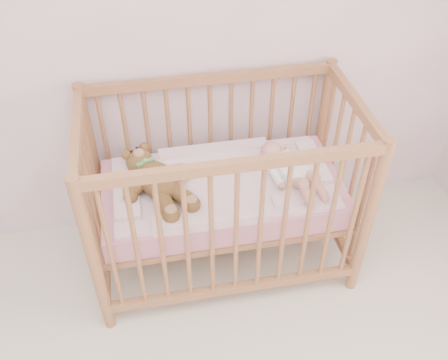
{
  "coord_description": "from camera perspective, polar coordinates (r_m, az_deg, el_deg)",
  "views": [
    {
      "loc": [
        0.11,
        -0.26,
        2.25
      ],
      "look_at": [
        0.46,
        1.55,
        0.62
      ],
      "focal_mm": 40.0,
      "sensor_mm": 36.0,
      "label": 1
    }
  ],
  "objects": [
    {
      "name": "teddy_bear",
      "position": [
        2.45,
        -7.55,
        -0.03
      ],
      "size": [
        0.58,
        0.66,
        0.15
      ],
      "primitive_type": null,
      "rotation": [
        0.0,
        0.0,
        0.43
      ],
      "color": "brown",
      "rests_on": "blanket"
    },
    {
      "name": "blanket",
      "position": [
        2.54,
        -0.21,
        -0.28
      ],
      "size": [
        1.1,
        0.58,
        0.06
      ],
      "primitive_type": null,
      "color": "#CE8EA1",
      "rests_on": "mattress"
    },
    {
      "name": "baby",
      "position": [
        2.54,
        7.36,
        1.63
      ],
      "size": [
        0.4,
        0.56,
        0.12
      ],
      "primitive_type": null,
      "rotation": [
        0.0,
        0.0,
        0.34
      ],
      "color": "white",
      "rests_on": "blanket"
    },
    {
      "name": "mattress",
      "position": [
        2.59,
        -0.21,
        -1.52
      ],
      "size": [
        1.22,
        0.62,
        0.13
      ],
      "primitive_type": "cube",
      "color": "pink",
      "rests_on": "crib"
    },
    {
      "name": "wall_back",
      "position": [
        2.44,
        -13.32,
        18.74
      ],
      "size": [
        4.0,
        0.02,
        2.7
      ],
      "primitive_type": "cube",
      "color": "silver",
      "rests_on": "floor"
    },
    {
      "name": "crib",
      "position": [
        2.58,
        -0.21,
        -1.27
      ],
      "size": [
        1.36,
        0.76,
        1.0
      ],
      "primitive_type": null,
      "color": "#9E6D43",
      "rests_on": "floor"
    }
  ]
}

